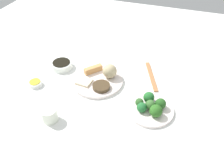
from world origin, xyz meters
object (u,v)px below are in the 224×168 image
object	(u,v)px
main_plate	(97,81)
teacup	(50,115)
sauce_ramekin_hot_mustard	(35,84)
broccoli_plate	(150,109)
soy_sauce_bowl	(62,65)
chopsticks_pair	(151,76)

from	to	relation	value
main_plate	teacup	world-z (taller)	teacup
main_plate	sauce_ramekin_hot_mustard	distance (m)	0.30
main_plate	broccoli_plate	world-z (taller)	main_plate
soy_sauce_bowl	sauce_ramekin_hot_mustard	xyz separation A→B (m)	(0.05, 0.17, -0.01)
soy_sauce_bowl	sauce_ramekin_hot_mustard	size ratio (longest dim) A/B	1.76
main_plate	chopsticks_pair	world-z (taller)	main_plate
chopsticks_pair	sauce_ramekin_hot_mustard	bearing A→B (deg)	25.50
soy_sauce_bowl	teacup	world-z (taller)	teacup
soy_sauce_bowl	teacup	bearing A→B (deg)	110.99
soy_sauce_bowl	teacup	xyz separation A→B (m)	(-0.13, 0.35, 0.01)
main_plate	broccoli_plate	size ratio (longest dim) A/B	1.25
broccoli_plate	main_plate	bearing A→B (deg)	-20.17
broccoli_plate	chopsticks_pair	xyz separation A→B (m)	(0.04, -0.24, -0.00)
broccoli_plate	teacup	bearing A→B (deg)	26.08
teacup	soy_sauce_bowl	bearing A→B (deg)	-69.01
main_plate	soy_sauce_bowl	bearing A→B (deg)	-12.70
sauce_ramekin_hot_mustard	teacup	distance (m)	0.25
broccoli_plate	teacup	distance (m)	0.43
broccoli_plate	sauce_ramekin_hot_mustard	xyz separation A→B (m)	(0.57, 0.02, 0.00)
soy_sauce_bowl	chopsticks_pair	bearing A→B (deg)	-170.61
main_plate	chopsticks_pair	bearing A→B (deg)	-152.54
sauce_ramekin_hot_mustard	chopsticks_pair	world-z (taller)	sauce_ramekin_hot_mustard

